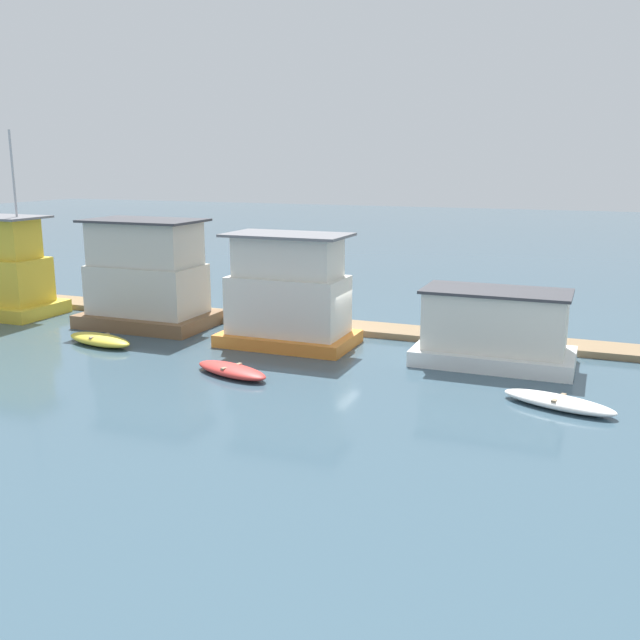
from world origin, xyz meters
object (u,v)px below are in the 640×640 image
(houseboat_white, at_px, (495,330))
(dinghy_red, at_px, (232,370))
(mooring_post_near_left, at_px, (200,308))
(houseboat_orange, at_px, (288,296))
(dinghy_yellow, at_px, (100,340))
(mooring_post_far_left, at_px, (107,299))
(mooring_post_centre, at_px, (463,335))
(houseboat_yellow, at_px, (4,274))
(houseboat_brown, at_px, (147,278))
(dinghy_white, at_px, (559,402))

(houseboat_white, height_order, dinghy_red, houseboat_white)
(houseboat_white, relative_size, mooring_post_near_left, 3.96)
(houseboat_orange, bearing_deg, dinghy_yellow, -157.39)
(dinghy_red, xyz_separation_m, mooring_post_far_left, (-11.88, 7.63, 0.63))
(houseboat_orange, xyz_separation_m, mooring_post_centre, (7.56, 2.34, -1.66))
(houseboat_yellow, bearing_deg, mooring_post_far_left, 21.48)
(dinghy_yellow, xyz_separation_m, mooring_post_centre, (15.55, 5.67, 0.35))
(houseboat_brown, bearing_deg, mooring_post_near_left, 34.95)
(dinghy_white, bearing_deg, houseboat_orange, 159.62)
(houseboat_white, distance_m, dinghy_white, 5.67)
(houseboat_yellow, bearing_deg, dinghy_yellow, -21.82)
(houseboat_orange, height_order, mooring_post_far_left, houseboat_orange)
(dinghy_yellow, distance_m, mooring_post_far_left, 6.95)
(dinghy_yellow, xyz_separation_m, dinghy_red, (7.91, -1.96, -0.04))
(houseboat_yellow, distance_m, dinghy_red, 18.04)
(houseboat_yellow, bearing_deg, houseboat_white, -0.23)
(houseboat_white, xyz_separation_m, dinghy_white, (2.89, -4.72, -1.24))
(houseboat_brown, bearing_deg, mooring_post_centre, 5.35)
(houseboat_yellow, xyz_separation_m, mooring_post_near_left, (10.99, 2.02, -1.43))
(dinghy_white, bearing_deg, dinghy_yellow, 176.66)
(dinghy_yellow, height_order, dinghy_white, dinghy_yellow)
(mooring_post_far_left, bearing_deg, dinghy_yellow, -54.96)
(dinghy_yellow, xyz_separation_m, mooring_post_near_left, (1.88, 5.67, 0.56))
(dinghy_yellow, height_order, dinghy_red, dinghy_yellow)
(houseboat_brown, xyz_separation_m, mooring_post_centre, (15.79, 1.48, -1.86))
(houseboat_yellow, distance_m, dinghy_yellow, 10.02)
(houseboat_brown, distance_m, houseboat_white, 17.49)
(houseboat_yellow, distance_m, dinghy_white, 29.68)
(houseboat_yellow, xyz_separation_m, dinghy_red, (17.02, -5.61, -2.03))
(houseboat_white, distance_m, mooring_post_centre, 2.83)
(houseboat_yellow, relative_size, mooring_post_near_left, 6.03)
(dinghy_yellow, bearing_deg, houseboat_orange, 22.61)
(mooring_post_far_left, bearing_deg, houseboat_brown, -21.53)
(houseboat_orange, distance_m, mooring_post_centre, 8.09)
(dinghy_red, bearing_deg, mooring_post_near_left, 128.30)
(houseboat_white, xyz_separation_m, dinghy_yellow, (-17.21, -3.54, -1.20))
(mooring_post_centre, bearing_deg, houseboat_brown, -174.65)
(mooring_post_centre, height_order, mooring_post_near_left, mooring_post_near_left)
(houseboat_white, relative_size, dinghy_white, 1.58)
(houseboat_white, bearing_deg, mooring_post_centre, 127.95)
(dinghy_white, bearing_deg, houseboat_white, 121.52)
(mooring_post_centre, relative_size, mooring_post_near_left, 0.74)
(houseboat_orange, height_order, dinghy_red, houseboat_orange)
(mooring_post_far_left, xyz_separation_m, mooring_post_near_left, (5.86, 0.00, -0.03))
(mooring_post_centre, bearing_deg, houseboat_white, -52.05)
(mooring_post_centre, bearing_deg, houseboat_yellow, -175.31)
(houseboat_white, distance_m, dinghy_yellow, 17.61)
(houseboat_white, xyz_separation_m, mooring_post_far_left, (-21.19, 2.13, -0.61))
(houseboat_brown, distance_m, dinghy_red, 10.45)
(dinghy_red, bearing_deg, dinghy_yellow, 166.08)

